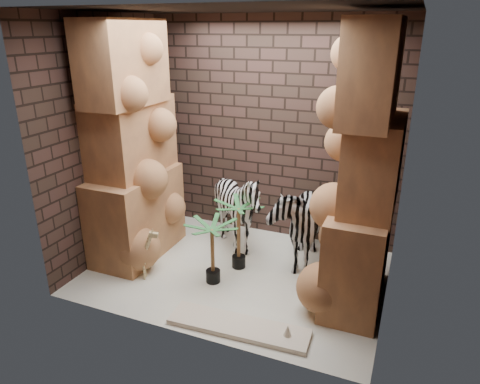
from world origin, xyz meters
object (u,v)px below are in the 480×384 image
at_px(palm_front, 239,235).
at_px(palm_back, 213,252).
at_px(zebra_right, 297,214).
at_px(surfboard, 238,326).
at_px(zebra_left, 238,213).
at_px(giraffe_toy, 136,254).

relative_size(palm_front, palm_back, 1.15).
bearing_deg(palm_front, zebra_right, 33.27).
height_order(palm_back, surfboard, palm_back).
distance_m(zebra_left, palm_back, 0.87).
relative_size(zebra_right, palm_front, 1.49).
height_order(zebra_left, giraffe_toy, zebra_left).
xyz_separation_m(giraffe_toy, palm_front, (1.02, 0.70, 0.12)).
bearing_deg(zebra_right, surfboard, -106.32).
bearing_deg(giraffe_toy, zebra_left, 31.48).
bearing_deg(surfboard, zebra_left, 109.96).
xyz_separation_m(zebra_left, palm_front, (0.19, -0.43, -0.08)).
relative_size(zebra_left, surfboard, 0.81).
bearing_deg(palm_front, zebra_left, 114.05).
xyz_separation_m(palm_front, surfboard, (0.46, -1.11, -0.42)).
bearing_deg(giraffe_toy, zebra_right, 11.76).
relative_size(zebra_right, surfboard, 0.93).
bearing_deg(zebra_left, giraffe_toy, -128.65).
bearing_deg(surfboard, giraffe_toy, 161.58).
xyz_separation_m(zebra_left, surfboard, (0.65, -1.54, -0.50)).
bearing_deg(palm_front, giraffe_toy, -145.64).
relative_size(zebra_right, palm_back, 1.72).
height_order(zebra_right, palm_front, zebra_right).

